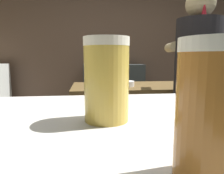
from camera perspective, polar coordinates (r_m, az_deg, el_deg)
name	(u,v)px	position (r m, az deg, el deg)	size (l,w,h in m)	color
wall_back	(120,48)	(3.66, 2.13, 10.76)	(5.20, 0.10, 2.70)	brown
prep_counter	(175,128)	(2.31, 16.81, -10.71)	(2.10, 0.60, 0.92)	brown
back_shelf	(114,97)	(3.42, 0.42, -2.77)	(0.97, 0.36, 1.07)	#353C3D
bartender	(196,83)	(1.77, 22.06, 0.92)	(0.48, 0.54, 1.71)	#2B2437
knife_block	(215,75)	(2.31, 26.50, 3.08)	(0.10, 0.08, 0.28)	olive
mixing_bowl	(125,84)	(2.00, 3.53, 0.94)	(0.18, 0.18, 0.05)	silver
chefs_knife	(202,85)	(2.27, 23.39, 0.63)	(0.24, 0.03, 0.01)	silver
pint_glass_near	(215,113)	(0.22, 26.34, -6.33)	(0.07, 0.07, 0.14)	#A86727
pint_glass_far	(107,80)	(0.38, -1.52, 2.05)	(0.08, 0.08, 0.15)	gold
bottle_soy	(91,59)	(3.29, -5.77, 7.53)	(0.05, 0.05, 0.21)	#D6CF87
bottle_olive_oil	(92,60)	(3.40, -5.46, 7.43)	(0.07, 0.07, 0.19)	#375198
bottle_vinegar	(120,59)	(3.37, 2.26, 7.62)	(0.05, 0.05, 0.21)	#CAD176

